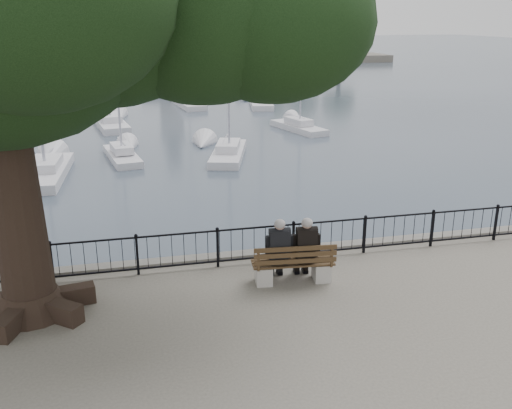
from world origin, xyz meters
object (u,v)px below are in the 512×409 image
object	(u,v)px
person_left	(278,252)
person_right	(305,251)
lion_monument	(170,65)
bench	(293,268)

from	to	relation	value
person_left	person_right	xyz separation A→B (m)	(0.64, -0.06, 0.00)
person_right	lion_monument	xyz separation A→B (m)	(1.08, 48.65, 0.51)
bench	person_right	world-z (taller)	person_right
person_left	lion_monument	xyz separation A→B (m)	(1.73, 48.58, 0.51)
bench	lion_monument	distance (m)	48.76
person_right	lion_monument	world-z (taller)	lion_monument
bench	person_left	world-z (taller)	person_left
bench	lion_monument	xyz separation A→B (m)	(1.39, 48.73, 0.91)
person_right	bench	bearing A→B (deg)	-164.99
person_left	lion_monument	size ratio (longest dim) A/B	0.18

